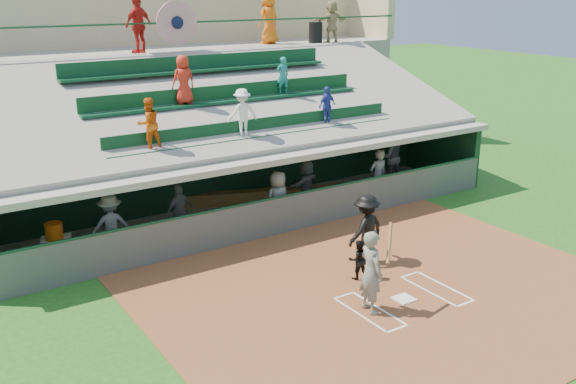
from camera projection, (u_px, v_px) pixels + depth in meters
ground at (404, 300)px, 14.58m from camera, size 100.00×100.00×0.00m
dirt_slab at (389, 291)px, 14.98m from camera, size 11.00×9.00×0.02m
home_plate at (404, 299)px, 14.57m from camera, size 0.43×0.43×0.03m
batters_box_chalk at (404, 299)px, 14.57m from camera, size 2.65×1.85×0.01m
dugout_floor at (255, 215)px, 19.96m from camera, size 16.00×3.50×0.04m
concourse_slab at (165, 109)px, 24.65m from camera, size 20.00×3.00×4.60m
grandstand at (199, 124)px, 22.27m from camera, size 20.40×10.40×7.80m
batter_at_plate at (371, 272)px, 13.78m from camera, size 0.88×0.78×1.95m
catcher at (358, 260)px, 15.47m from camera, size 0.58×0.51×1.00m
home_umpire at (366, 229)px, 16.30m from camera, size 1.29×0.90×1.82m
dugout_bench at (242, 197)px, 20.91m from camera, size 13.03×5.21×0.41m
white_table at (57, 250)px, 16.44m from camera, size 0.86×0.72×0.65m
water_cooler at (54, 231)px, 16.20m from camera, size 0.44×0.44×0.44m
dugout_player_a at (111, 225)px, 16.69m from camera, size 1.17×0.79×1.67m
dugout_player_b at (180, 211)px, 17.94m from camera, size 0.98×0.60×1.55m
dugout_player_c at (278, 200)px, 18.61m from camera, size 0.90×0.65×1.71m
dugout_player_d at (306, 184)px, 20.32m from camera, size 1.52×1.04×1.58m
dugout_player_e at (378, 176)px, 20.78m from camera, size 0.67×0.45×1.79m
dugout_player_f at (390, 157)px, 22.92m from camera, size 1.08×0.94×1.91m
trash_bin at (316, 33)px, 26.07m from camera, size 0.55×0.55×0.83m
concourse_staff_a at (139, 25)px, 21.88m from camera, size 1.21×0.86×1.90m
concourse_staff_b at (269, 19)px, 25.48m from camera, size 1.07×0.82×1.96m
concourse_staff_c at (332, 22)px, 26.11m from camera, size 1.59×0.61×1.67m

